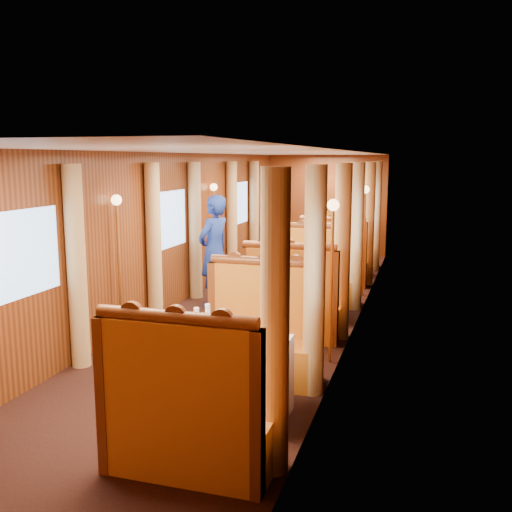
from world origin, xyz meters
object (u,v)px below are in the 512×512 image
at_px(table_near, 231,379).
at_px(banquette_near_aft, 261,341).
at_px(banquette_near_fwd, 187,422).
at_px(banquette_far_fwd, 333,263).
at_px(fruit_plate, 256,346).
at_px(table_far, 340,257).
at_px(banquette_mid_fwd, 291,308).
at_px(table_mid, 307,295).
at_px(banquette_mid_aft, 319,278).
at_px(teapot_back, 224,331).
at_px(tea_tray, 216,342).
at_px(passenger, 316,262).
at_px(banquette_far_aft, 347,248).
at_px(teapot_left, 209,335).
at_px(rose_vase_far, 339,231).
at_px(rose_vase_mid, 305,259).
at_px(steward, 214,251).
at_px(teapot_right, 226,337).

bearing_deg(table_near, banquette_near_aft, 90.00).
height_order(banquette_near_fwd, banquette_near_aft, same).
height_order(banquette_far_fwd, fruit_plate, banquette_far_fwd).
xyz_separation_m(table_near, table_far, (0.00, 7.00, 0.00)).
bearing_deg(banquette_near_aft, banquette_mid_fwd, 90.00).
height_order(table_mid, banquette_mid_aft, banquette_mid_aft).
distance_m(banquette_far_fwd, teapot_back, 5.92).
height_order(tea_tray, passenger, passenger).
distance_m(banquette_mid_aft, table_far, 2.49).
bearing_deg(banquette_near_fwd, banquette_mid_aft, 90.00).
height_order(banquette_far_aft, teapot_left, banquette_far_aft).
height_order(banquette_near_fwd, banquette_far_aft, same).
xyz_separation_m(table_mid, rose_vase_far, (-0.04, 3.47, 0.55)).
bearing_deg(table_near, table_mid, 90.00).
distance_m(banquette_near_fwd, rose_vase_mid, 4.55).
bearing_deg(banquette_mid_fwd, banquette_near_aft, -90.00).
height_order(banquette_near_fwd, teapot_back, banquette_near_fwd).
relative_size(tea_tray, rose_vase_far, 0.94).
height_order(banquette_mid_aft, rose_vase_far, banquette_mid_aft).
bearing_deg(rose_vase_far, steward, -116.65).
bearing_deg(teapot_right, rose_vase_mid, 103.91).
height_order(teapot_right, rose_vase_far, rose_vase_far).
relative_size(tea_tray, teapot_back, 2.20).
xyz_separation_m(table_far, banquette_far_fwd, (0.00, -1.01, 0.05)).
bearing_deg(teapot_left, rose_vase_mid, 69.28).
bearing_deg(steward, banquette_near_fwd, 37.06).
xyz_separation_m(tea_tray, steward, (-1.51, 3.92, 0.16)).
distance_m(banquette_near_fwd, teapot_left, 1.01).
distance_m(tea_tray, passenger, 4.33).
bearing_deg(banquette_far_aft, teapot_left, -91.20).
bearing_deg(banquette_near_fwd, steward, 108.40).
height_order(table_near, banquette_far_fwd, banquette_far_fwd).
relative_size(table_mid, rose_vase_mid, 2.92).
bearing_deg(banquette_far_fwd, banquette_near_aft, -90.00).
height_order(banquette_near_aft, banquette_mid_fwd, same).
bearing_deg(table_near, rose_vase_mid, 90.62).
bearing_deg(banquette_mid_aft, teapot_back, -91.16).
relative_size(banquette_near_aft, banquette_mid_aft, 1.00).
bearing_deg(rose_vase_mid, table_mid, -4.20).
relative_size(banquette_far_aft, passenger, 1.76).
height_order(banquette_mid_fwd, rose_vase_mid, banquette_mid_fwd).
distance_m(table_far, tea_tray, 7.10).
height_order(teapot_right, steward, steward).
distance_m(table_mid, teapot_left, 3.64).
xyz_separation_m(table_far, fruit_plate, (0.30, -7.14, 0.39)).
bearing_deg(banquette_far_fwd, banquette_mid_fwd, -90.00).
xyz_separation_m(banquette_near_fwd, banquette_far_fwd, (0.00, 7.00, 0.00)).
bearing_deg(banquette_far_fwd, rose_vase_mid, -90.87).
bearing_deg(rose_vase_mid, banquette_mid_fwd, -87.88).
relative_size(banquette_near_fwd, teapot_back, 8.66).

